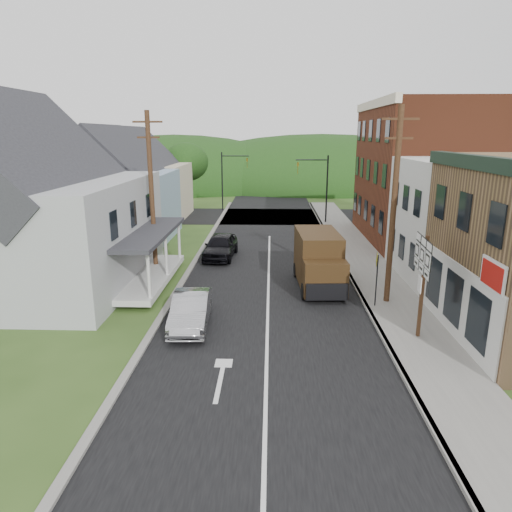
# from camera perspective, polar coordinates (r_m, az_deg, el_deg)

# --- Properties ---
(ground) EXTENTS (120.00, 120.00, 0.00)m
(ground) POSITION_cam_1_polar(r_m,az_deg,el_deg) (18.68, 1.42, -9.60)
(ground) COLOR #2D4719
(ground) RESTS_ON ground
(road) EXTENTS (9.00, 90.00, 0.02)m
(road) POSITION_cam_1_polar(r_m,az_deg,el_deg) (28.08, 1.62, -1.07)
(road) COLOR black
(road) RESTS_ON ground
(cross_road) EXTENTS (60.00, 9.00, 0.02)m
(cross_road) POSITION_cam_1_polar(r_m,az_deg,el_deg) (44.66, 1.76, 4.98)
(cross_road) COLOR black
(cross_road) RESTS_ON ground
(sidewalk_right) EXTENTS (2.80, 55.00, 0.15)m
(sidewalk_right) POSITION_cam_1_polar(r_m,az_deg,el_deg) (26.77, 14.33, -2.19)
(sidewalk_right) COLOR slate
(sidewalk_right) RESTS_ON ground
(curb_right) EXTENTS (0.20, 55.00, 0.15)m
(curb_right) POSITION_cam_1_polar(r_m,az_deg,el_deg) (26.51, 11.48, -2.18)
(curb_right) COLOR slate
(curb_right) RESTS_ON ground
(curb_left) EXTENTS (0.30, 55.00, 0.12)m
(curb_left) POSITION_cam_1_polar(r_m,az_deg,el_deg) (26.58, -8.49, -2.04)
(curb_left) COLOR slate
(curb_left) RESTS_ON ground
(storefront_white) EXTENTS (8.00, 7.00, 6.50)m
(storefront_white) POSITION_cam_1_polar(r_m,az_deg,el_deg) (27.29, 26.16, 3.93)
(storefront_white) COLOR silver
(storefront_white) RESTS_ON ground
(storefront_red) EXTENTS (8.00, 12.00, 10.00)m
(storefront_red) POSITION_cam_1_polar(r_m,az_deg,el_deg) (35.88, 20.39, 9.66)
(storefront_red) COLOR #5F2916
(storefront_red) RESTS_ON ground
(house_gray) EXTENTS (10.20, 12.24, 8.35)m
(house_gray) POSITION_cam_1_polar(r_m,az_deg,el_deg) (26.22, -25.75, 5.77)
(house_gray) COLOR #A9ABAE
(house_gray) RESTS_ON ground
(house_blue) EXTENTS (7.14, 8.16, 7.28)m
(house_blue) POSITION_cam_1_polar(r_m,az_deg,el_deg) (35.99, -16.23, 7.91)
(house_blue) COLOR #7E9DAC
(house_blue) RESTS_ON ground
(house_cream) EXTENTS (7.14, 8.16, 7.28)m
(house_cream) POSITION_cam_1_polar(r_m,az_deg,el_deg) (44.71, -13.31, 9.38)
(house_cream) COLOR beige
(house_cream) RESTS_ON ground
(utility_pole_right) EXTENTS (1.60, 0.26, 9.00)m
(utility_pole_right) POSITION_cam_1_polar(r_m,az_deg,el_deg) (21.43, 16.83, 6.00)
(utility_pole_right) COLOR #472D19
(utility_pole_right) RESTS_ON ground
(utility_pole_left) EXTENTS (1.60, 0.26, 9.00)m
(utility_pole_left) POSITION_cam_1_polar(r_m,az_deg,el_deg) (26.03, -12.93, 7.75)
(utility_pole_left) COLOR #472D19
(utility_pole_left) RESTS_ON ground
(traffic_signal_right) EXTENTS (2.87, 0.20, 6.00)m
(traffic_signal_right) POSITION_cam_1_polar(r_m,az_deg,el_deg) (40.89, 7.90, 9.24)
(traffic_signal_right) COLOR black
(traffic_signal_right) RESTS_ON ground
(traffic_signal_left) EXTENTS (2.87, 0.20, 6.00)m
(traffic_signal_left) POSITION_cam_1_polar(r_m,az_deg,el_deg) (47.85, -3.42, 10.17)
(traffic_signal_left) COLOR black
(traffic_signal_left) RESTS_ON ground
(tree_left_b) EXTENTS (4.80, 4.80, 6.94)m
(tree_left_b) POSITION_cam_1_polar(r_m,az_deg,el_deg) (33.78, -28.85, 8.27)
(tree_left_b) COLOR #382616
(tree_left_b) RESTS_ON ground
(tree_left_c) EXTENTS (5.80, 5.80, 8.41)m
(tree_left_c) POSITION_cam_1_polar(r_m,az_deg,el_deg) (41.67, -25.89, 11.02)
(tree_left_c) COLOR #382616
(tree_left_c) RESTS_ON ground
(tree_left_d) EXTENTS (4.80, 4.80, 6.94)m
(tree_left_d) POSITION_cam_1_polar(r_m,az_deg,el_deg) (49.91, -8.77, 11.52)
(tree_left_d) COLOR #382616
(tree_left_d) RESTS_ON ground
(forested_ridge) EXTENTS (90.00, 30.00, 16.00)m
(forested_ridge) POSITION_cam_1_polar(r_m,az_deg,el_deg) (72.40, 1.85, 8.84)
(forested_ridge) COLOR black
(forested_ridge) RESTS_ON ground
(silver_sedan) EXTENTS (1.71, 4.28, 1.38)m
(silver_sedan) POSITION_cam_1_polar(r_m,az_deg,el_deg) (19.24, -8.14, -6.76)
(silver_sedan) COLOR #A8A8AC
(silver_sedan) RESTS_ON ground
(dark_sedan) EXTENTS (2.15, 4.67, 1.55)m
(dark_sedan) POSITION_cam_1_polar(r_m,az_deg,el_deg) (29.49, -4.46, 1.24)
(dark_sedan) COLOR black
(dark_sedan) RESTS_ON ground
(delivery_van) EXTENTS (2.38, 5.24, 2.87)m
(delivery_van) POSITION_cam_1_polar(r_m,az_deg,el_deg) (23.75, 7.85, -0.58)
(delivery_van) COLOR #32200E
(delivery_van) RESTS_ON ground
(route_sign_cluster) EXTENTS (0.28, 2.29, 4.01)m
(route_sign_cluster) POSITION_cam_1_polar(r_m,az_deg,el_deg) (18.27, 20.08, -1.92)
(route_sign_cluster) COLOR #472D19
(route_sign_cluster) RESTS_ON sidewalk_right
(warning_sign) EXTENTS (0.21, 0.68, 2.55)m
(warning_sign) POSITION_cam_1_polar(r_m,az_deg,el_deg) (21.27, 14.85, -1.88)
(warning_sign) COLOR black
(warning_sign) RESTS_ON sidewalk_right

